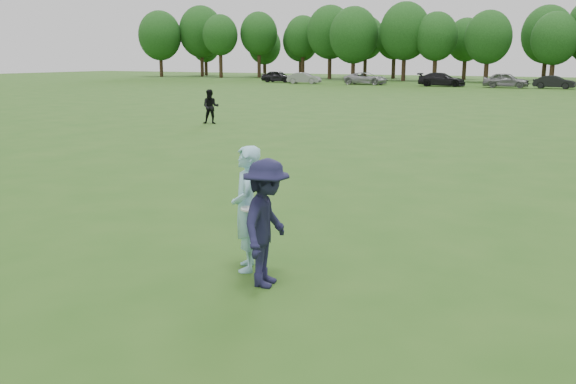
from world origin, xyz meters
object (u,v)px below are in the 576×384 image
object	(u,v)px
defender	(266,223)
car_b	(304,78)
car_d	(442,80)
car_e	(506,80)
thrower	(247,209)
car_a	(278,76)
car_c	(366,78)
car_f	(554,82)
player_far_a	(211,107)

from	to	relation	value
defender	car_b	xyz separation A→B (m)	(-29.07, 60.07, -0.25)
car_d	car_e	world-z (taller)	car_e
thrower	car_a	world-z (taller)	thrower
car_c	car_e	distance (m)	15.74
defender	car_c	bearing A→B (deg)	9.12
car_a	car_c	size ratio (longest dim) A/B	0.84
car_b	car_d	xyz separation A→B (m)	(16.43, 1.01, 0.08)
car_b	car_a	bearing A→B (deg)	57.29
thrower	car_d	xyz separation A→B (m)	(-12.04, 60.64, -0.22)
defender	car_c	world-z (taller)	defender
thrower	car_b	xyz separation A→B (m)	(-28.47, 59.63, -0.29)
car_b	car_e	bearing A→B (deg)	-95.73
car_f	defender	bearing A→B (deg)	-174.14
car_d	car_f	world-z (taller)	car_d
car_b	car_f	xyz separation A→B (m)	(27.89, 1.40, -0.01)
car_b	player_far_a	bearing A→B (deg)	-167.44
car_b	car_c	distance (m)	7.60
thrower	car_a	xyz separation A→B (m)	(-33.28, 61.85, -0.23)
car_c	car_d	xyz separation A→B (m)	(8.94, -0.27, 0.04)
car_f	car_a	bearing A→B (deg)	93.34
defender	car_b	bearing A→B (deg)	15.57
car_c	car_a	bearing A→B (deg)	85.83
car_b	car_d	size ratio (longest dim) A/B	0.79
car_e	defender	bearing A→B (deg)	-177.21
car_f	car_c	bearing A→B (deg)	95.11
car_e	car_c	bearing A→B (deg)	86.00
thrower	car_b	distance (m)	66.08
thrower	car_c	distance (m)	64.42
thrower	car_a	distance (m)	70.23
car_c	car_d	distance (m)	8.94
defender	car_e	world-z (taller)	defender
defender	player_far_a	size ratio (longest dim) A/B	1.10
player_far_a	car_d	distance (m)	43.65
player_far_a	car_f	bearing A→B (deg)	48.02
defender	car_d	world-z (taller)	defender
defender	car_a	xyz separation A→B (m)	(-33.88, 62.29, -0.18)
car_b	car_c	world-z (taller)	car_c
car_c	car_f	world-z (taller)	car_c
player_far_a	car_e	world-z (taller)	player_far_a
thrower	car_a	bearing A→B (deg)	177.66
thrower	car_c	bearing A→B (deg)	168.38
thrower	car_c	xyz separation A→B (m)	(-20.98, 60.91, -0.25)
car_c	car_e	size ratio (longest dim) A/B	1.10
player_far_a	car_a	distance (m)	49.43
car_a	car_d	xyz separation A→B (m)	(21.24, -1.20, 0.01)
player_far_a	car_c	world-z (taller)	player_far_a
thrower	car_e	size ratio (longest dim) A/B	0.41
car_a	car_d	distance (m)	21.27
car_d	car_b	bearing A→B (deg)	89.45
car_b	car_f	size ratio (longest dim) A/B	1.01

